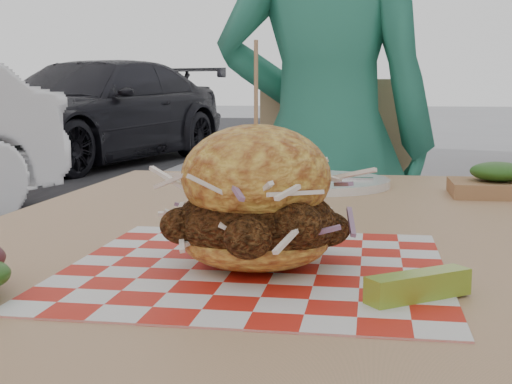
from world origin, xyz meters
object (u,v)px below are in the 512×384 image
at_px(diner, 325,143).
at_px(patio_table, 287,292).
at_px(sandwich, 256,206).
at_px(car_dark, 93,112).
at_px(patio_chair, 333,228).

xyz_separation_m(diner, patio_table, (0.02, -0.97, -0.11)).
bearing_deg(patio_table, sandwich, -92.03).
bearing_deg(diner, car_dark, -61.62).
height_order(diner, sandwich, diner).
relative_size(patio_table, patio_chair, 1.26).
bearing_deg(patio_chair, sandwich, -88.10).
bearing_deg(car_dark, sandwich, -52.16).
height_order(diner, patio_chair, diner).
xyz_separation_m(car_dark, patio_table, (3.35, -7.64, 0.02)).
distance_m(patio_chair, sandwich, 1.26).
bearing_deg(diner, sandwich, 92.31).
distance_m(car_dark, patio_table, 8.35).
bearing_deg(car_dark, diner, -48.71).
relative_size(diner, patio_table, 1.31).
xyz_separation_m(car_dark, patio_chair, (3.36, -6.61, -0.10)).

